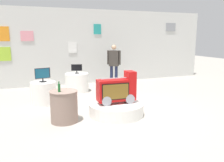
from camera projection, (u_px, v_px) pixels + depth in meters
ground_plane at (117, 112)px, 6.27m from camera, size 30.00×30.00×0.00m
back_wall_display at (79, 47)px, 9.87m from camera, size 12.15×0.13×3.15m
main_display_pedestal at (116, 109)px, 6.05m from camera, size 1.42×1.42×0.32m
novelty_firetruck_tv at (117, 91)px, 5.96m from camera, size 1.00×0.43×0.82m
display_pedestal_left_rear at (77, 82)px, 8.58m from camera, size 0.85×0.85×0.68m
tv_on_left_rear at (77, 68)px, 8.48m from camera, size 0.39×0.16×0.33m
display_pedestal_center_rear at (44, 93)px, 6.98m from camera, size 0.75×0.75×0.68m
tv_on_center_rear at (43, 74)px, 6.87m from camera, size 0.45×0.21×0.42m
side_table_round at (64, 106)px, 5.51m from camera, size 0.67×0.67×0.76m
bottle_on_side_table at (59, 88)px, 5.33m from camera, size 0.06×0.06×0.25m
shopper_browsing_near_truck at (114, 62)px, 9.38m from camera, size 0.48×0.38×1.69m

